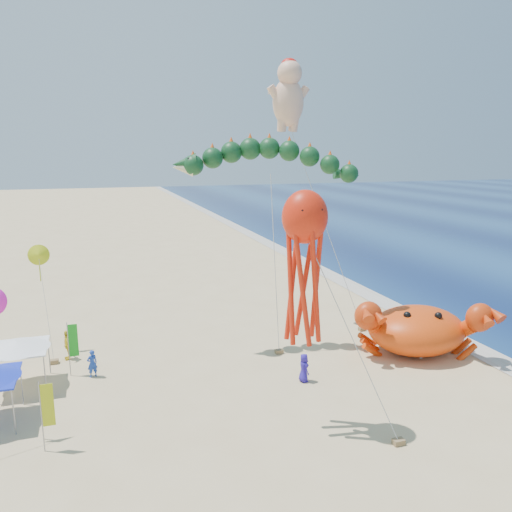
{
  "coord_description": "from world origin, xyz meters",
  "views": [
    {
      "loc": [
        -10.99,
        -25.31,
        12.53
      ],
      "look_at": [
        -2.0,
        2.0,
        6.5
      ],
      "focal_mm": 35.0,
      "sensor_mm": 36.0,
      "label": 1
    }
  ],
  "objects_px": {
    "cherub_kite": "(289,94)",
    "canopy_white": "(17,345)",
    "octopus_kite": "(304,255)",
    "crab_inflatable": "(418,329)",
    "dragon_kite": "(268,165)"
  },
  "relations": [
    {
      "from": "dragon_kite",
      "to": "cherub_kite",
      "type": "relative_size",
      "value": 0.69
    },
    {
      "from": "crab_inflatable",
      "to": "octopus_kite",
      "type": "xyz_separation_m",
      "value": [
        -10.41,
        -5.64,
        6.5
      ]
    },
    {
      "from": "crab_inflatable",
      "to": "dragon_kite",
      "type": "distance_m",
      "value": 13.91
    },
    {
      "from": "crab_inflatable",
      "to": "dragon_kite",
      "type": "height_order",
      "value": "dragon_kite"
    },
    {
      "from": "crab_inflatable",
      "to": "canopy_white",
      "type": "distance_m",
      "value": 23.48
    },
    {
      "from": "dragon_kite",
      "to": "canopy_white",
      "type": "relative_size",
      "value": 3.88
    },
    {
      "from": "octopus_kite",
      "to": "crab_inflatable",
      "type": "bearing_deg",
      "value": 28.44
    },
    {
      "from": "octopus_kite",
      "to": "canopy_white",
      "type": "bearing_deg",
      "value": 147.27
    },
    {
      "from": "crab_inflatable",
      "to": "canopy_white",
      "type": "xyz_separation_m",
      "value": [
        -23.31,
        2.66,
        0.82
      ]
    },
    {
      "from": "octopus_kite",
      "to": "cherub_kite",
      "type": "bearing_deg",
      "value": 71.07
    },
    {
      "from": "crab_inflatable",
      "to": "cherub_kite",
      "type": "xyz_separation_m",
      "value": [
        -5.53,
        8.6,
        14.86
      ]
    },
    {
      "from": "cherub_kite",
      "to": "canopy_white",
      "type": "relative_size",
      "value": 5.62
    },
    {
      "from": "octopus_kite",
      "to": "canopy_white",
      "type": "height_order",
      "value": "octopus_kite"
    },
    {
      "from": "crab_inflatable",
      "to": "octopus_kite",
      "type": "bearing_deg",
      "value": -151.56
    },
    {
      "from": "cherub_kite",
      "to": "octopus_kite",
      "type": "height_order",
      "value": "cherub_kite"
    }
  ]
}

